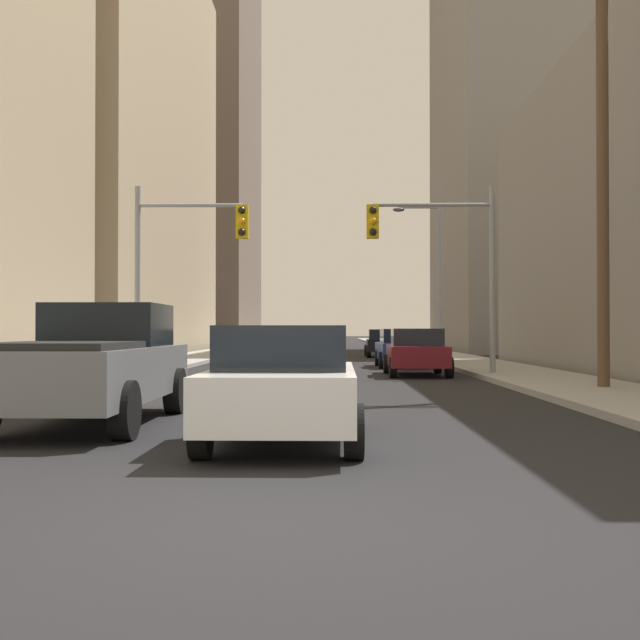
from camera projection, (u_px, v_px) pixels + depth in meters
The scene contains 15 objects.
ground_plane at pixel (261, 530), 5.85m from camera, with size 400.00×400.00×0.00m, color black.
sidewalk_left at pixel (230, 350), 55.93m from camera, with size 3.17×160.00×0.15m, color #9E9E99.
sidewalk_right at pixel (417, 350), 55.75m from camera, with size 3.17×160.00×0.15m, color #9E9E99.
pickup_truck_grey at pixel (94, 364), 12.47m from camera, with size 2.20×5.41×1.90m.
sedan_white at pixel (284, 384), 10.32m from camera, with size 1.95×4.22×1.52m.
sedan_maroon at pixel (416, 352), 25.84m from camera, with size 1.95×4.25×1.52m.
sedan_blue at pixel (401, 348), 31.76m from camera, with size 1.95×4.23×1.52m.
sedan_black at pixel (383, 343), 43.97m from camera, with size 1.95×4.24×1.52m.
traffic_signal_near_left at pixel (185, 249), 25.11m from camera, with size 3.58×0.44×6.00m.
traffic_signal_near_right at pixel (437, 248), 25.00m from camera, with size 4.02×0.44×6.00m.
utility_pole_right at pixel (603, 151), 18.68m from camera, with size 2.20×0.28×10.76m.
street_lamp_right at pixel (432, 266), 37.86m from camera, with size 2.29×0.32×7.50m.
building_left_mid_office at pixel (5, 135), 50.62m from camera, with size 22.51×29.95×27.65m, color tan.
building_left_far_tower at pixel (193, 78), 96.03m from camera, with size 14.21×26.59×63.61m, color #66564C.
building_right_mid_block at pixel (603, 141), 56.68m from camera, with size 22.31×18.42×29.81m, color gray.
Camera 1 is at (0.51, -5.86, 1.46)m, focal length 44.90 mm.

